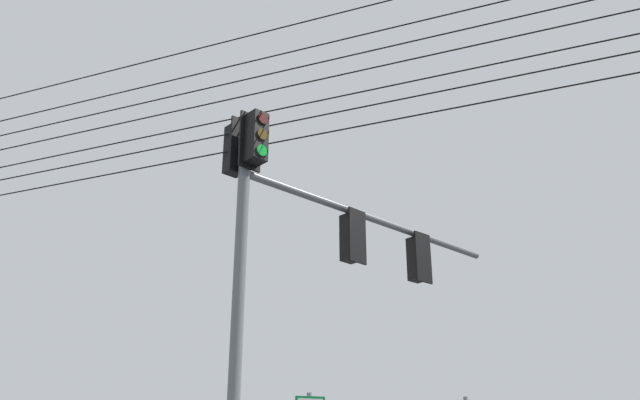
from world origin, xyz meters
The scene contains 2 objects.
signal_mast_assembly centered at (1.69, 0.84, 5.37)m, with size 5.21×4.89×7.42m.
overhead_wire_span centered at (-0.28, 0.28, 7.89)m, with size 21.12×8.16×2.39m.
Camera 1 is at (2.06, -10.74, 1.33)m, focal length 39.47 mm.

